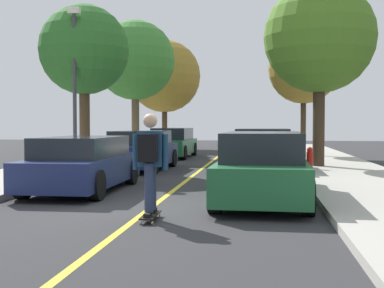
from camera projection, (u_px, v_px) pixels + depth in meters
The scene contains 16 objects.
ground at pixel (150, 208), 9.64m from camera, with size 80.00×80.00×0.00m, color #2D2D30.
center_line at pixel (182, 184), 13.60m from camera, with size 0.12×39.20×0.01m, color gold.
parked_car_left_nearest at pixel (83, 164), 12.09m from camera, with size 1.83×4.31×1.27m.
parked_car_left_near at pixel (140, 151), 17.79m from camera, with size 2.06×4.40×1.33m.
parked_car_left_far at pixel (172, 143), 24.31m from camera, with size 1.90×4.66×1.38m.
parked_car_right_nearest at pixel (263, 167), 10.53m from camera, with size 1.93×4.74×1.40m.
parked_car_right_near at pixel (262, 151), 16.77m from camera, with size 1.98×4.44×1.42m.
street_tree_left_nearest at pixel (84, 51), 17.76m from camera, with size 3.08×3.08×5.53m.
street_tree_left_near at pixel (135, 61), 24.99m from camera, with size 3.85×3.85×6.44m.
street_tree_left_far at pixel (164, 76), 32.61m from camera, with size 4.56×4.56×6.73m.
street_tree_right_nearest at pixel (319, 38), 17.53m from camera, with size 3.77×3.77×6.26m.
street_tree_right_near at pixel (304, 69), 23.95m from camera, with size 3.26×3.26×5.63m.
fire_hydrant at pixel (310, 158), 16.49m from camera, with size 0.20×0.20×0.70m.
streetlamp at pixel (75, 76), 16.42m from camera, with size 0.36×0.24×5.12m.
skateboard at pixel (151, 215), 8.41m from camera, with size 0.24×0.84×0.10m.
skateboarder at pixel (150, 158), 8.33m from camera, with size 0.58×0.70×1.64m.
Camera 1 is at (2.03, -9.40, 1.57)m, focal length 48.37 mm.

